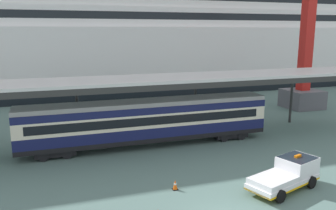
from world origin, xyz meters
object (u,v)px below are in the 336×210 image
train_carriage (148,121)px  traffic_cone_mid (175,185)px  cruise_ship (116,8)px  service_truck (288,173)px

train_carriage → traffic_cone_mid: 9.40m
train_carriage → traffic_cone_mid: bearing=-94.6°
cruise_ship → train_carriage: bearing=-96.6°
cruise_ship → train_carriage: size_ratio=6.02×
service_truck → traffic_cone_mid: (-7.08, 2.03, -0.65)m
service_truck → traffic_cone_mid: 7.40m
service_truck → traffic_cone_mid: size_ratio=8.16×
service_truck → traffic_cone_mid: bearing=164.0°
cruise_ship → traffic_cone_mid: cruise_ship is taller
cruise_ship → traffic_cone_mid: bearing=-96.2°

